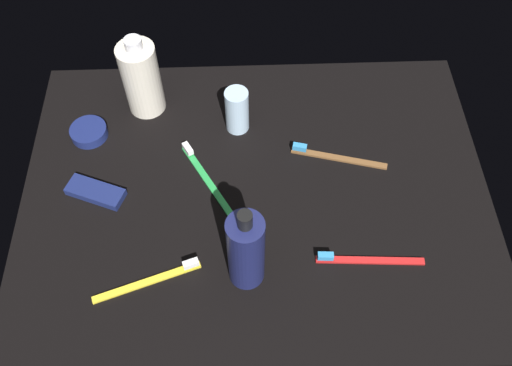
# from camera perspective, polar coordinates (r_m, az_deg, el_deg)

# --- Properties ---
(ground_plane) EXTENTS (0.84, 0.64, 0.01)m
(ground_plane) POSITION_cam_1_polar(r_m,az_deg,el_deg) (1.00, 0.00, -1.14)
(ground_plane) COLOR black
(lotion_bottle) EXTENTS (0.06, 0.06, 0.19)m
(lotion_bottle) POSITION_cam_1_polar(r_m,az_deg,el_deg) (0.84, -1.05, -6.97)
(lotion_bottle) COLOR #191E4E
(lotion_bottle) RESTS_ON ground_plane
(bodywash_bottle) EXTENTS (0.07, 0.07, 0.17)m
(bodywash_bottle) POSITION_cam_1_polar(r_m,az_deg,el_deg) (1.09, -11.72, 10.53)
(bodywash_bottle) COLOR silver
(bodywash_bottle) RESTS_ON ground_plane
(deodorant_stick) EXTENTS (0.04, 0.04, 0.09)m
(deodorant_stick) POSITION_cam_1_polar(r_m,az_deg,el_deg) (1.05, -1.97, 7.47)
(deodorant_stick) COLOR silver
(deodorant_stick) RESTS_ON ground_plane
(toothbrush_brown) EXTENTS (0.18, 0.06, 0.02)m
(toothbrush_brown) POSITION_cam_1_polar(r_m,az_deg,el_deg) (1.04, 7.93, 2.78)
(toothbrush_brown) COLOR brown
(toothbrush_brown) RESTS_ON ground_plane
(toothbrush_yellow) EXTENTS (0.17, 0.07, 0.02)m
(toothbrush_yellow) POSITION_cam_1_polar(r_m,az_deg,el_deg) (0.92, -10.49, -9.67)
(toothbrush_yellow) COLOR yellow
(toothbrush_yellow) RESTS_ON ground_plane
(toothbrush_red) EXTENTS (0.18, 0.02, 0.02)m
(toothbrush_red) POSITION_cam_1_polar(r_m,az_deg,el_deg) (0.94, 11.02, -7.72)
(toothbrush_red) COLOR red
(toothbrush_red) RESTS_ON ground_plane
(toothbrush_green) EXTENTS (0.10, 0.16, 0.02)m
(toothbrush_green) POSITION_cam_1_polar(r_m,az_deg,el_deg) (1.01, -5.32, 0.79)
(toothbrush_green) COLOR green
(toothbrush_green) RESTS_ON ground_plane
(snack_bar_navy) EXTENTS (0.11, 0.08, 0.01)m
(snack_bar_navy) POSITION_cam_1_polar(r_m,az_deg,el_deg) (1.03, -16.19, -0.89)
(snack_bar_navy) COLOR navy
(snack_bar_navy) RESTS_ON ground_plane
(cream_tin_left) EXTENTS (0.07, 0.07, 0.02)m
(cream_tin_left) POSITION_cam_1_polar(r_m,az_deg,el_deg) (1.11, -16.83, 5.04)
(cream_tin_left) COLOR navy
(cream_tin_left) RESTS_ON ground_plane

